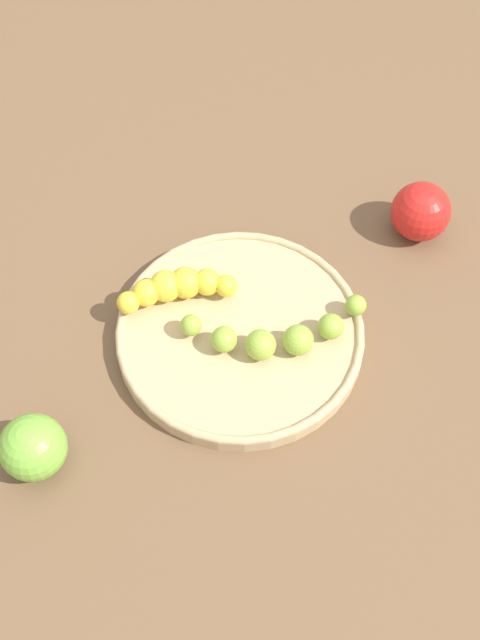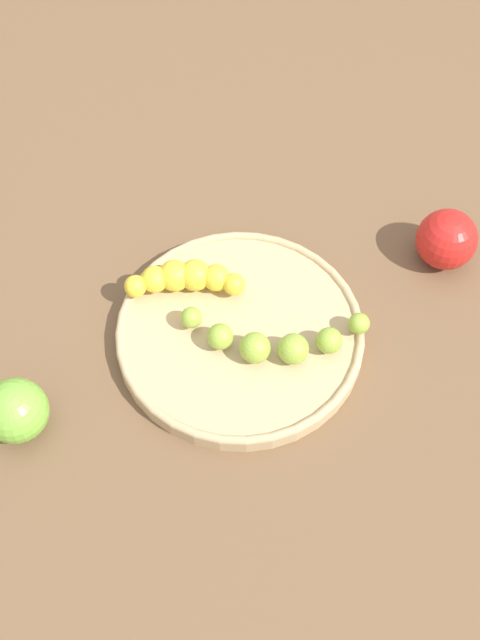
{
  "view_description": "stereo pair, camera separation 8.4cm",
  "coord_description": "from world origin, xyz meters",
  "px_view_note": "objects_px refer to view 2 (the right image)",
  "views": [
    {
      "loc": [
        0.37,
        -0.27,
        0.74
      ],
      "look_at": [
        0.0,
        0.0,
        0.04
      ],
      "focal_mm": 43.38,
      "sensor_mm": 36.0,
      "label": 1
    },
    {
      "loc": [
        0.41,
        -0.19,
        0.74
      ],
      "look_at": [
        0.0,
        0.0,
        0.04
      ],
      "focal_mm": 43.38,
      "sensor_mm": 36.0,
      "label": 2
    }
  ],
  "objects_px": {
    "banana_yellow": "(185,278)",
    "apple_red": "(447,240)",
    "banana_green": "(275,340)",
    "fruit_bowl": "(240,332)",
    "apple_green": "(15,408)"
  },
  "relations": [
    {
      "from": "banana_yellow",
      "to": "apple_red",
      "type": "height_order",
      "value": "apple_red"
    },
    {
      "from": "banana_green",
      "to": "banana_yellow",
      "type": "xyz_separation_m",
      "value": [
        -0.12,
        -0.06,
        0.0
      ]
    },
    {
      "from": "fruit_bowl",
      "to": "apple_green",
      "type": "relative_size",
      "value": 4.07
    },
    {
      "from": "fruit_bowl",
      "to": "banana_green",
      "type": "bearing_deg",
      "value": 31.09
    },
    {
      "from": "banana_green",
      "to": "banana_yellow",
      "type": "bearing_deg",
      "value": -126.97
    },
    {
      "from": "banana_yellow",
      "to": "apple_red",
      "type": "xyz_separation_m",
      "value": [
        0.08,
        0.3,
        -0.0
      ]
    },
    {
      "from": "banana_yellow",
      "to": "apple_red",
      "type": "bearing_deg",
      "value": -80.81
    },
    {
      "from": "apple_green",
      "to": "banana_yellow",
      "type": "bearing_deg",
      "value": 108.52
    },
    {
      "from": "fruit_bowl",
      "to": "apple_red",
      "type": "height_order",
      "value": "apple_red"
    },
    {
      "from": "banana_yellow",
      "to": "fruit_bowl",
      "type": "bearing_deg",
      "value": -133.62
    },
    {
      "from": "banana_yellow",
      "to": "apple_green",
      "type": "relative_size",
      "value": 1.86
    },
    {
      "from": "banana_green",
      "to": "apple_green",
      "type": "xyz_separation_m",
      "value": [
        -0.04,
        -0.28,
        -0.0
      ]
    },
    {
      "from": "banana_green",
      "to": "apple_green",
      "type": "relative_size",
      "value": 2.74
    },
    {
      "from": "fruit_bowl",
      "to": "banana_yellow",
      "type": "relative_size",
      "value": 2.18
    },
    {
      "from": "fruit_bowl",
      "to": "apple_red",
      "type": "xyz_separation_m",
      "value": [
        0.0,
        0.27,
        0.02
      ]
    }
  ]
}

